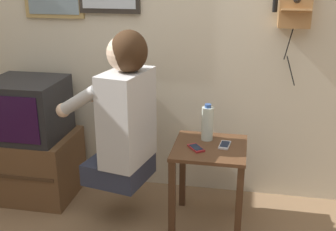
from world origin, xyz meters
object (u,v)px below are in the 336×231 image
object	(u,v)px
television	(27,109)
water_bottle	(207,123)
person	(124,112)
cell_phone_held	(196,148)
wall_phone_antique	(296,2)
cell_phone_spare	(225,145)

from	to	relation	value
television	water_bottle	size ratio (longest dim) A/B	2.08
person	television	size ratio (longest dim) A/B	1.96
person	cell_phone_held	distance (m)	0.50
person	television	bearing A→B (deg)	86.98
cell_phone_held	person	bearing A→B (deg)	143.86
television	cell_phone_held	size ratio (longest dim) A/B	3.65
water_bottle	television	bearing A→B (deg)	177.86
person	wall_phone_antique	size ratio (longest dim) A/B	1.32
cell_phone_spare	television	bearing A→B (deg)	-178.54
wall_phone_antique	cell_phone_held	bearing A→B (deg)	-138.79
person	wall_phone_antique	xyz separation A→B (m)	(1.00, 0.47, 0.64)
person	water_bottle	bearing A→B (deg)	-61.15
wall_phone_antique	water_bottle	xyz separation A→B (m)	(-0.50, -0.32, -0.73)
cell_phone_spare	water_bottle	distance (m)	0.18
television	wall_phone_antique	xyz separation A→B (m)	(1.77, 0.27, 0.73)
wall_phone_antique	water_bottle	distance (m)	0.94
person	water_bottle	distance (m)	0.53
television	water_bottle	bearing A→B (deg)	-2.14
cell_phone_held	water_bottle	bearing A→B (deg)	37.55
wall_phone_antique	person	bearing A→B (deg)	-154.71
water_bottle	wall_phone_antique	bearing A→B (deg)	32.60
wall_phone_antique	water_bottle	world-z (taller)	wall_phone_antique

